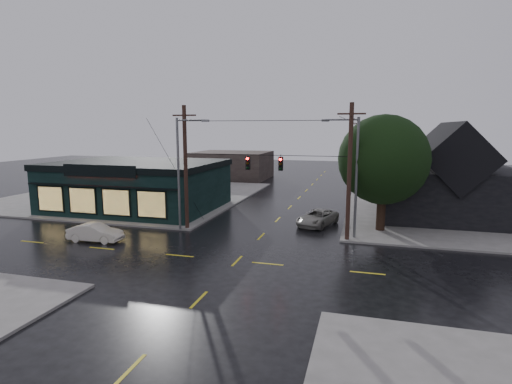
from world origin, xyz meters
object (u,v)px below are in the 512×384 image
(sedan_cream, at_px, (95,233))
(suv_silver, at_px, (317,218))
(utility_pole_nw, at_px, (187,229))
(utility_pole_ne, at_px, (347,241))
(corner_tree, at_px, (384,160))

(sedan_cream, relative_size, suv_silver, 0.83)
(utility_pole_nw, height_order, suv_silver, utility_pole_nw)
(utility_pole_nw, relative_size, utility_pole_ne, 1.00)
(utility_pole_nw, height_order, utility_pole_ne, same)
(corner_tree, distance_m, suv_silver, 7.36)
(suv_silver, bearing_deg, utility_pole_nw, -138.72)
(sedan_cream, bearing_deg, utility_pole_ne, -77.41)
(corner_tree, xyz_separation_m, suv_silver, (-5.18, 0.74, -5.18))
(utility_pole_nw, bearing_deg, corner_tree, 12.95)
(utility_pole_ne, relative_size, suv_silver, 2.09)
(utility_pole_nw, xyz_separation_m, sedan_cream, (-5.05, -5.10, 0.67))
(corner_tree, distance_m, utility_pole_nw, 16.91)
(utility_pole_ne, bearing_deg, utility_pole_nw, 180.00)
(corner_tree, relative_size, suv_silver, 1.91)
(suv_silver, bearing_deg, sedan_cream, -129.87)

